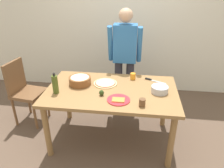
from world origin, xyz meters
TOP-DOWN VIEW (x-y plane):
  - ground at (0.00, 0.00)m, footprint 8.00×8.00m
  - wall_back at (0.00, 1.60)m, footprint 5.60×0.10m
  - dining_table at (0.00, 0.00)m, footprint 1.60×0.96m
  - person_cook at (0.10, 0.76)m, footprint 0.49×0.25m
  - chair_wooden_left at (-1.32, 0.27)m, footprint 0.45×0.45m
  - pizza_raw_on_board at (-0.10, 0.14)m, footprint 0.30×0.30m
  - plate_with_slice at (0.11, -0.25)m, footprint 0.26×0.26m
  - popcorn_bowl at (-0.42, 0.09)m, footprint 0.28×0.28m
  - mixing_bowl_steel at (0.58, -0.00)m, footprint 0.20×0.20m
  - olive_oil_bottle at (-0.64, -0.16)m, footprint 0.07×0.07m
  - cup_orange at (0.25, 0.33)m, footprint 0.07×0.07m
  - cup_small_brown at (0.37, -0.33)m, footprint 0.07×0.07m
  - chef_knife at (0.51, 0.31)m, footprint 0.27×0.15m
  - avocado at (-0.10, -0.16)m, footprint 0.06×0.06m

SIDE VIEW (x-z plane):
  - ground at x=0.00m, z-range 0.00..0.00m
  - chair_wooden_left at x=-1.32m, z-range 0.07..1.02m
  - dining_table at x=0.00m, z-range 0.29..1.05m
  - chef_knife at x=0.51m, z-range 0.76..0.78m
  - plate_with_slice at x=0.11m, z-range 0.76..0.78m
  - pizza_raw_on_board at x=-0.10m, z-range 0.76..0.78m
  - avocado at x=-0.10m, z-range 0.76..0.83m
  - mixing_bowl_steel at x=0.58m, z-range 0.76..0.84m
  - cup_orange at x=0.25m, z-range 0.76..0.84m
  - cup_small_brown at x=0.37m, z-range 0.76..0.84m
  - popcorn_bowl at x=-0.42m, z-range 0.76..0.88m
  - olive_oil_bottle at x=-0.64m, z-range 0.75..1.00m
  - person_cook at x=0.10m, z-range 0.13..1.75m
  - wall_back at x=0.00m, z-range 0.00..2.60m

